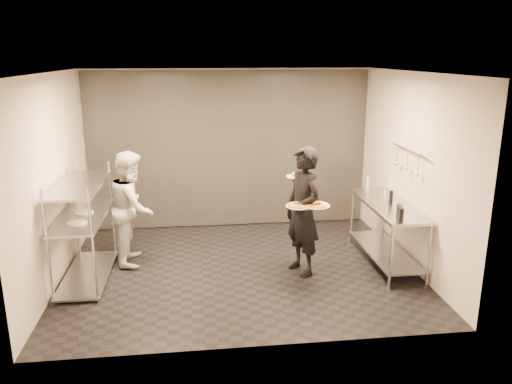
{
  "coord_description": "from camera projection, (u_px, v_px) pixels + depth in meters",
  "views": [
    {
      "loc": [
        -0.59,
        -6.68,
        3.04
      ],
      "look_at": [
        0.26,
        0.23,
        1.1
      ],
      "focal_mm": 35.0,
      "sensor_mm": 36.0,
      "label": 1
    }
  ],
  "objects": [
    {
      "name": "pass_rack",
      "position": [
        83.0,
        226.0,
        6.81
      ],
      "size": [
        0.6,
        1.6,
        1.5
      ],
      "color": "#BBBEC2",
      "rests_on": "ground"
    },
    {
      "name": "room_shell",
      "position": [
        233.0,
        159.0,
        8.03
      ],
      "size": [
        5.0,
        4.0,
        2.8
      ],
      "color": "black",
      "rests_on": "ground"
    },
    {
      "name": "bottle_green",
      "position": [
        368.0,
        183.0,
        8.02
      ],
      "size": [
        0.06,
        0.06,
        0.21
      ],
      "primitive_type": "cylinder",
      "color": "gray",
      "rests_on": "prep_counter"
    },
    {
      "name": "chef",
      "position": [
        132.0,
        207.0,
        7.37
      ],
      "size": [
        0.64,
        0.82,
        1.69
      ],
      "primitive_type": "imported",
      "rotation": [
        0.0,
        0.0,
        1.57
      ],
      "color": "beige",
      "rests_on": "ground"
    },
    {
      "name": "waiter",
      "position": [
        303.0,
        211.0,
        6.95
      ],
      "size": [
        0.66,
        0.78,
        1.83
      ],
      "primitive_type": "imported",
      "rotation": [
        0.0,
        0.0,
        -1.18
      ],
      "color": "black",
      "rests_on": "ground"
    },
    {
      "name": "salad_plate",
      "position": [
        296.0,
        175.0,
        7.12
      ],
      "size": [
        0.28,
        0.28,
        0.07
      ],
      "color": "silver",
      "rests_on": "waiter"
    },
    {
      "name": "utensil_rail",
      "position": [
        408.0,
        161.0,
        7.15
      ],
      "size": [
        0.07,
        1.2,
        0.31
      ],
      "color": "#BBBEC2",
      "rests_on": "room_shell"
    },
    {
      "name": "pos_monitor",
      "position": [
        400.0,
        213.0,
        6.57
      ],
      "size": [
        0.11,
        0.26,
        0.18
      ],
      "primitive_type": "cube",
      "rotation": [
        0.0,
        0.0,
        -0.23
      ],
      "color": "black",
      "rests_on": "prep_counter"
    },
    {
      "name": "bottle_dark",
      "position": [
        391.0,
        197.0,
        7.27
      ],
      "size": [
        0.06,
        0.06,
        0.2
      ],
      "primitive_type": "cylinder",
      "color": "black",
      "rests_on": "prep_counter"
    },
    {
      "name": "bottle_clear",
      "position": [
        386.0,
        192.0,
        7.55
      ],
      "size": [
        0.06,
        0.06,
        0.19
      ],
      "primitive_type": "cylinder",
      "color": "gray",
      "rests_on": "prep_counter"
    },
    {
      "name": "pizza_plate_near",
      "position": [
        299.0,
        205.0,
        6.73
      ],
      "size": [
        0.36,
        0.36,
        0.05
      ],
      "color": "silver",
      "rests_on": "waiter"
    },
    {
      "name": "pizza_plate_far",
      "position": [
        317.0,
        205.0,
        6.71
      ],
      "size": [
        0.36,
        0.36,
        0.05
      ],
      "color": "silver",
      "rests_on": "waiter"
    },
    {
      "name": "prep_counter",
      "position": [
        387.0,
        223.0,
        7.36
      ],
      "size": [
        0.6,
        1.8,
        0.92
      ],
      "color": "#BBBEC2",
      "rests_on": "ground"
    }
  ]
}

